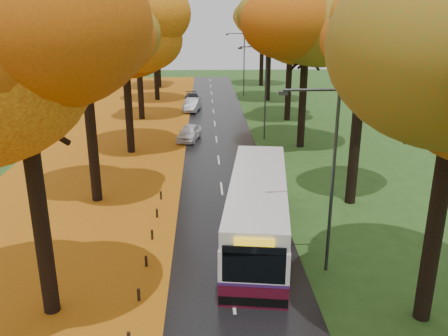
{
  "coord_description": "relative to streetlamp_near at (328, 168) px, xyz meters",
  "views": [
    {
      "loc": [
        -1.05,
        -10.07,
        10.86
      ],
      "look_at": [
        0.0,
        14.45,
        2.6
      ],
      "focal_mm": 38.0,
      "sensor_mm": 36.0,
      "label": 1
    }
  ],
  "objects": [
    {
      "name": "car_white",
      "position": [
        -6.3,
        21.8,
        -4.01
      ],
      "size": [
        2.38,
        4.15,
        1.33
      ],
      "primitive_type": "imported",
      "rotation": [
        0.0,
        0.0,
        -0.22
      ],
      "color": "white",
      "rests_on": "road"
    },
    {
      "name": "car_dark",
      "position": [
        -6.3,
        38.73,
        -4.09
      ],
      "size": [
        2.27,
        4.26,
        1.17
      ],
      "primitive_type": "imported",
      "rotation": [
        0.0,
        0.0,
        0.16
      ],
      "color": "black",
      "rests_on": "road"
    },
    {
      "name": "leaf_drift",
      "position": [
        -7.0,
        17.0,
        -4.67
      ],
      "size": [
        0.9,
        90.0,
        0.01
      ],
      "primitive_type": "cube",
      "color": "orange",
      "rests_on": "road"
    },
    {
      "name": "road",
      "position": [
        -3.95,
        17.0,
        -4.69
      ],
      "size": [
        6.5,
        90.0,
        0.04
      ],
      "primitive_type": "cube",
      "color": "black",
      "rests_on": "ground"
    },
    {
      "name": "trees_left",
      "position": [
        -11.13,
        19.06,
        4.82
      ],
      "size": [
        9.2,
        74.0,
        13.88
      ],
      "color": "black",
      "rests_on": "ground"
    },
    {
      "name": "centre_line",
      "position": [
        -3.95,
        17.0,
        -4.67
      ],
      "size": [
        0.12,
        90.0,
        0.01
      ],
      "primitive_type": "cube",
      "color": "silver",
      "rests_on": "road"
    },
    {
      "name": "trees_right",
      "position": [
        3.24,
        18.91,
        4.98
      ],
      "size": [
        9.3,
        74.2,
        13.96
      ],
      "color": "black",
      "rests_on": "ground"
    },
    {
      "name": "bus",
      "position": [
        -2.45,
        3.03,
        -3.05
      ],
      "size": [
        4.27,
        12.06,
        3.11
      ],
      "rotation": [
        0.0,
        0.0,
        -0.14
      ],
      "color": "#4A0B1B",
      "rests_on": "road"
    },
    {
      "name": "bollard_row",
      "position": [
        -7.65,
        -3.3,
        -4.45
      ],
      "size": [
        0.11,
        23.51,
        0.52
      ],
      "color": "black",
      "rests_on": "ground"
    },
    {
      "name": "streetlamp_mid",
      "position": [
        0.0,
        22.0,
        0.0
      ],
      "size": [
        2.45,
        0.18,
        8.0
      ],
      "color": "#333538",
      "rests_on": "ground"
    },
    {
      "name": "car_silver",
      "position": [
        -6.3,
        34.27,
        -3.98
      ],
      "size": [
        2.15,
        4.38,
        1.38
      ],
      "primitive_type": "imported",
      "rotation": [
        0.0,
        0.0,
        -0.17
      ],
      "color": "#919498",
      "rests_on": "road"
    },
    {
      "name": "streetlamp_far",
      "position": [
        0.0,
        44.0,
        0.0
      ],
      "size": [
        2.45,
        0.18,
        8.0
      ],
      "color": "#333538",
      "rests_on": "ground"
    },
    {
      "name": "leaf_verge",
      "position": [
        -12.95,
        17.0,
        -4.7
      ],
      "size": [
        12.0,
        90.0,
        0.02
      ],
      "primitive_type": "cube",
      "color": "#84410C",
      "rests_on": "ground"
    },
    {
      "name": "streetlamp_near",
      "position": [
        0.0,
        0.0,
        0.0
      ],
      "size": [
        2.45,
        0.18,
        8.0
      ],
      "color": "#333538",
      "rests_on": "ground"
    }
  ]
}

